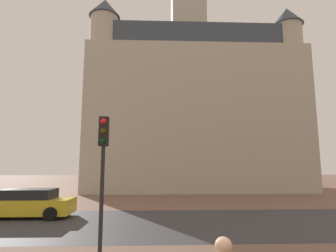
{
  "coord_description": "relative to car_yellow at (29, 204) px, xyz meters",
  "views": [
    {
      "loc": [
        -0.38,
        -3.53,
        2.64
      ],
      "look_at": [
        0.14,
        10.03,
        4.6
      ],
      "focal_mm": 28.93,
      "sensor_mm": 36.0,
      "label": 1
    }
  ],
  "objects": [
    {
      "name": "street_asphalt_strip",
      "position": [
        6.93,
        -1.54,
        -0.68
      ],
      "size": [
        120.0,
        6.99,
        0.0
      ],
      "primitive_type": "cube",
      "color": "#38383D",
      "rests_on": "ground_plane"
    },
    {
      "name": "car_yellow",
      "position": [
        0.0,
        0.0,
        0.0
      ],
      "size": [
        4.34,
        1.94,
        1.42
      ],
      "color": "gold",
      "rests_on": "ground_plane"
    },
    {
      "name": "ground_plane",
      "position": [
        6.93,
        -0.94,
        -0.69
      ],
      "size": [
        120.0,
        120.0,
        0.0
      ],
      "primitive_type": "plane",
      "color": "brown"
    },
    {
      "name": "landmark_building",
      "position": [
        10.62,
        17.42,
        8.53
      ],
      "size": [
        22.63,
        14.36,
        33.83
      ],
      "color": "#B2A893",
      "rests_on": "ground_plane"
    },
    {
      "name": "traffic_light_pole",
      "position": [
        4.9,
        -6.22,
        2.2
      ],
      "size": [
        0.28,
        0.34,
        4.1
      ],
      "color": "black",
      "rests_on": "ground_plane"
    }
  ]
}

